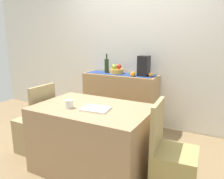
# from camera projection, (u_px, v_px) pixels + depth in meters

# --- Properties ---
(ground_plane) EXTENTS (6.40, 6.40, 0.02)m
(ground_plane) POSITION_uv_depth(u_px,v_px,m) (102.00, 151.00, 2.95)
(ground_plane) COLOR olive
(ground_plane) RESTS_ON ground
(room_wall_rear) EXTENTS (6.40, 0.06, 2.70)m
(room_wall_rear) POSITION_uv_depth(u_px,v_px,m) (137.00, 45.00, 3.65)
(room_wall_rear) COLOR silver
(room_wall_rear) RESTS_ON ground
(sideboard_console) EXTENTS (1.23, 0.42, 0.88)m
(sideboard_console) POSITION_uv_depth(u_px,v_px,m) (120.00, 100.00, 3.72)
(sideboard_console) COLOR tan
(sideboard_console) RESTS_ON ground
(table_runner) EXTENTS (1.15, 0.32, 0.01)m
(table_runner) POSITION_uv_depth(u_px,v_px,m) (120.00, 74.00, 3.62)
(table_runner) COLOR navy
(table_runner) RESTS_ON sideboard_console
(fruit_bowl) EXTENTS (0.22, 0.22, 0.08)m
(fruit_bowl) POSITION_uv_depth(u_px,v_px,m) (117.00, 71.00, 3.64)
(fruit_bowl) COLOR gold
(fruit_bowl) RESTS_ON table_runner
(apple_rear) EXTENTS (0.07, 0.07, 0.07)m
(apple_rear) POSITION_uv_depth(u_px,v_px,m) (117.00, 66.00, 3.69)
(apple_rear) COLOR #8FA83A
(apple_rear) RESTS_ON fruit_bowl
(apple_front) EXTENTS (0.08, 0.08, 0.08)m
(apple_front) POSITION_uv_depth(u_px,v_px,m) (119.00, 67.00, 3.61)
(apple_front) COLOR red
(apple_front) RESTS_ON fruit_bowl
(apple_center) EXTENTS (0.07, 0.07, 0.07)m
(apple_center) POSITION_uv_depth(u_px,v_px,m) (114.00, 67.00, 3.60)
(apple_center) COLOR #87AE2F
(apple_center) RESTS_ON fruit_bowl
(apple_right) EXTENTS (0.07, 0.07, 0.07)m
(apple_right) POSITION_uv_depth(u_px,v_px,m) (114.00, 66.00, 3.67)
(apple_right) COLOR #93AB34
(apple_right) RESTS_ON fruit_bowl
(wine_bottle) EXTENTS (0.07, 0.07, 0.32)m
(wine_bottle) POSITION_uv_depth(u_px,v_px,m) (107.00, 66.00, 3.71)
(wine_bottle) COLOR #223618
(wine_bottle) RESTS_ON sideboard_console
(coffee_maker) EXTENTS (0.16, 0.18, 0.32)m
(coffee_maker) POSITION_uv_depth(u_px,v_px,m) (144.00, 66.00, 3.40)
(coffee_maker) COLOR black
(coffee_maker) RESTS_ON sideboard_console
(orange_loose_mid) EXTENTS (0.08, 0.08, 0.08)m
(orange_loose_mid) POSITION_uv_depth(u_px,v_px,m) (133.00, 74.00, 3.38)
(orange_loose_mid) COLOR orange
(orange_loose_mid) RESTS_ON sideboard_console
(orange_loose_far) EXTENTS (0.07, 0.07, 0.07)m
(orange_loose_far) POSITION_uv_depth(u_px,v_px,m) (150.00, 75.00, 3.34)
(orange_loose_far) COLOR orange
(orange_loose_far) RESTS_ON sideboard_console
(dining_table) EXTENTS (1.24, 0.81, 0.74)m
(dining_table) POSITION_uv_depth(u_px,v_px,m) (93.00, 138.00, 2.46)
(dining_table) COLOR #A27F5B
(dining_table) RESTS_ON ground
(open_book) EXTENTS (0.30, 0.24, 0.02)m
(open_book) POSITION_uv_depth(u_px,v_px,m) (96.00, 109.00, 2.27)
(open_book) COLOR white
(open_book) RESTS_ON dining_table
(coffee_cup) EXTENTS (0.08, 0.08, 0.09)m
(coffee_cup) POSITION_uv_depth(u_px,v_px,m) (69.00, 104.00, 2.32)
(coffee_cup) COLOR silver
(coffee_cup) RESTS_ON dining_table
(chair_near_window) EXTENTS (0.40, 0.40, 0.90)m
(chair_near_window) POSITION_uv_depth(u_px,v_px,m) (36.00, 132.00, 2.88)
(chair_near_window) COLOR tan
(chair_near_window) RESTS_ON ground
(chair_by_corner) EXTENTS (0.43, 0.43, 0.90)m
(chair_by_corner) POSITION_uv_depth(u_px,v_px,m) (172.00, 168.00, 2.08)
(chair_by_corner) COLOR tan
(chair_by_corner) RESTS_ON ground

